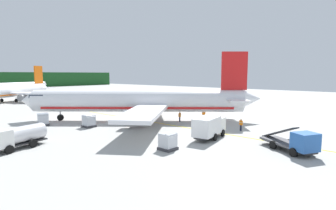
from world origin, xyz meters
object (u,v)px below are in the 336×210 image
Objects in this scene: crew_marshaller at (204,114)px; crew_loader_left at (241,124)px; service_truck_catering at (209,126)px; service_truck_fuel at (296,142)px; service_truck_baggage at (17,136)px; cargo_container_mid at (168,141)px; airliner_far_taxiway at (20,86)px; crew_loader_right at (180,116)px; airliner_foreground at (141,101)px; cargo_container_near at (89,121)px; cargo_container_far at (43,119)px; airliner_mid_apron at (6,92)px.

crew_marshaller reaches higher than crew_loader_left.
service_truck_fuel is at bearing -88.36° from service_truck_catering.
service_truck_baggage is 3.18× the size of cargo_container_mid.
crew_loader_right is at bearing -97.13° from airliner_far_taxiway.
airliner_far_taxiway reaches higher than service_truck_fuel.
airliner_foreground is 102.46m from airliner_far_taxiway.
crew_loader_right is (0.08, 11.23, -0.04)m from crew_loader_left.
service_truck_fuel is at bearing -125.27° from crew_loader_left.
airliner_foreground reaches higher than crew_loader_left.
service_truck_baggage is at bearing -159.47° from cargo_container_near.
service_truck_baggage reaches higher than crew_loader_left.
service_truck_catering is (-0.29, 10.18, 0.39)m from service_truck_fuel.
service_truck_baggage is at bearing -124.87° from cargo_container_far.
service_truck_catering reaches higher than service_truck_baggage.
service_truck_baggage is (-37.86, -103.32, -1.28)m from airliner_far_taxiway.
airliner_mid_apron is 57.09m from crew_loader_right.
cargo_container_far is 1.23× the size of crew_marshaller.
crew_loader_left is at bearing -30.71° from service_truck_baggage.
cargo_container_mid is 20.17m from crew_marshaller.
crew_marshaller is 10.44m from crew_loader_left.
cargo_container_near reaches higher than crew_loader_left.
airliner_mid_apron is (-4.75, 50.85, -0.30)m from airliner_foreground.
service_truck_baggage is at bearing 127.40° from service_truck_fuel.
airliner_mid_apron reaches higher than crew_loader_left.
cargo_container_near reaches higher than crew_marshaller.
crew_loader_left is (16.78, -25.50, 0.05)m from cargo_container_far.
crew_loader_right is (3.70, -5.58, -2.40)m from airliner_foreground.
service_truck_fuel is 13.21m from cargo_container_mid.
airliner_mid_apron is 17.58× the size of cargo_container_mid.
airliner_far_taxiway is 15.62× the size of cargo_container_near.
service_truck_fuel reaches higher than crew_marshaller.
airliner_far_taxiway is 18.81× the size of crew_loader_right.
service_truck_fuel is 1.05× the size of service_truck_catering.
service_truck_fuel is 28.67m from cargo_container_near.
crew_loader_right is at bearing -56.44° from airliner_foreground.
cargo_container_near is 22.79m from crew_loader_left.
crew_loader_right is (24.52, -3.28, -0.40)m from service_truck_baggage.
crew_marshaller is (29.07, -5.16, -0.34)m from service_truck_baggage.
cargo_container_mid reaches higher than crew_marshaller.
cargo_container_far is at bearing 146.56° from airliner_foreground.
cargo_container_mid is 1.09× the size of crew_marshaller.
service_truck_baggage is 28.42m from crew_loader_left.
airliner_mid_apron is 43.04m from cargo_container_far.
airliner_mid_apron is at bearing 91.43° from service_truck_catering.
service_truck_catering is at bearing -144.00° from crew_marshaller.
airliner_foreground is 21.04m from service_truck_baggage.
crew_marshaller is (21.42, -16.15, 0.07)m from cargo_container_far.
cargo_container_near is (-4.36, -48.76, -2.13)m from airliner_mid_apron.
service_truck_fuel is 11.10m from crew_loader_left.
crew_marshaller is at bearing -94.63° from airliner_far_taxiway.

